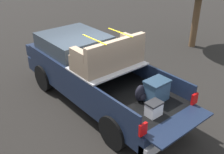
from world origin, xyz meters
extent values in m
plane|color=black|center=(0.00, 0.00, 0.00)|extent=(40.00, 40.00, 0.00)
cube|color=#162138|center=(0.00, 0.00, 0.63)|extent=(5.50, 1.92, 0.44)
cube|color=black|center=(-1.20, 0.00, 0.87)|extent=(2.80, 1.80, 0.04)
cube|color=#162138|center=(-1.20, 0.93, 1.10)|extent=(2.80, 0.06, 0.50)
cube|color=#162138|center=(-1.20, -0.93, 1.10)|extent=(2.80, 0.06, 0.50)
cube|color=#162138|center=(0.17, 0.00, 1.10)|extent=(0.06, 1.80, 0.50)
cube|color=#162138|center=(-2.88, 0.00, 0.87)|extent=(0.55, 1.80, 0.04)
cube|color=#B2B2B7|center=(-0.43, 0.00, 1.37)|extent=(1.25, 1.92, 0.04)
cube|color=#162138|center=(1.35, 0.00, 1.10)|extent=(2.30, 1.92, 0.50)
cube|color=#2D3842|center=(1.25, 0.00, 1.58)|extent=(1.94, 1.76, 0.47)
cube|color=#162138|center=(2.70, 0.00, 1.04)|extent=(0.40, 1.82, 0.38)
cube|color=#B2B2B7|center=(-2.72, 0.00, 0.53)|extent=(0.24, 1.92, 0.24)
cube|color=red|center=(-2.62, 0.88, 1.03)|extent=(0.06, 0.20, 0.28)
cube|color=red|center=(-2.62, -0.88, 1.03)|extent=(0.06, 0.20, 0.28)
cylinder|color=black|center=(1.75, 0.88, 0.43)|extent=(0.86, 0.30, 0.86)
cylinder|color=black|center=(1.75, -0.88, 0.43)|extent=(0.86, 0.30, 0.86)
cylinder|color=black|center=(-1.75, 0.88, 0.43)|extent=(0.86, 0.30, 0.86)
cylinder|color=black|center=(-1.75, -0.88, 0.43)|extent=(0.86, 0.30, 0.86)
cube|color=#335170|center=(-1.90, -0.32, 1.13)|extent=(0.40, 0.55, 0.49)
cube|color=#23394E|center=(-1.90, -0.32, 1.40)|extent=(0.44, 0.59, 0.05)
ellipsoid|color=black|center=(-1.68, 0.01, 1.10)|extent=(0.20, 0.31, 0.43)
ellipsoid|color=black|center=(-1.79, 0.01, 1.04)|extent=(0.09, 0.22, 0.19)
cube|color=white|center=(-2.30, 0.21, 1.04)|extent=(0.26, 0.34, 0.30)
cube|color=#262628|center=(-2.30, 0.21, 1.21)|extent=(0.28, 0.36, 0.04)
cube|color=#84705B|center=(-0.43, 0.00, 1.60)|extent=(0.86, 1.89, 0.42)
cube|color=#84705B|center=(-0.78, 0.00, 2.01)|extent=(0.16, 1.89, 0.40)
cube|color=#84705B|center=(-0.38, 0.85, 1.92)|extent=(0.62, 0.20, 0.22)
cube|color=#84705B|center=(-0.38, -0.85, 1.92)|extent=(0.62, 0.20, 0.22)
cube|color=yellow|center=(-0.43, 0.43, 2.22)|extent=(0.96, 0.03, 0.02)
cube|color=yellow|center=(-0.43, -0.43, 2.22)|extent=(0.96, 0.03, 0.02)
cylinder|color=brown|center=(0.98, -6.14, 1.39)|extent=(0.29, 0.29, 2.78)
camera|label=1|loc=(-5.39, 4.01, 4.42)|focal=41.95mm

